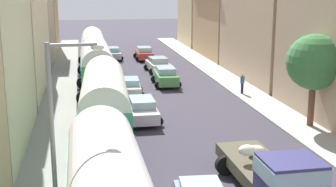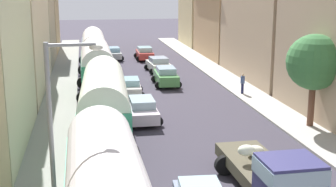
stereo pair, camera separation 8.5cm
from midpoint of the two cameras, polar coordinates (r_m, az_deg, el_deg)
name	(u,v)px [view 2 (the right image)]	position (r m, az deg, el deg)	size (l,w,h in m)	color
ground_plane	(152,89)	(38.78, -1.93, 0.51)	(154.00, 154.00, 0.00)	#38343F
sidewalk_left	(61,92)	(38.44, -12.69, 0.18)	(2.50, 70.00, 0.14)	gray
sidewalk_right	(236,85)	(40.41, 8.30, 1.00)	(2.50, 70.00, 0.14)	#AAA69F
building_left_2	(12,25)	(39.25, -18.21, 7.83)	(4.57, 14.67, 10.57)	beige
building_left_3	(32,30)	(51.74, -16.01, 7.34)	(4.17, 9.67, 7.37)	tan
building_right_2	(269,15)	(43.31, 12.16, 9.30)	(4.87, 13.61, 11.57)	tan
building_right_3	(229,25)	(55.86, 7.36, 8.24)	(6.20, 11.57, 7.53)	tan
parked_bus_1	(104,103)	(25.25, -7.62, -1.15)	(3.57, 9.45, 4.18)	#388A69
parked_bus_2	(97,66)	(36.56, -8.50, 3.28)	(3.26, 8.53, 4.16)	#358D65
parked_bus_3	(94,48)	(48.00, -8.89, 5.44)	(3.26, 9.59, 3.91)	teal
cargo_truck_0	(274,174)	(19.34, 12.75, -9.41)	(3.06, 6.93, 2.31)	navy
car_0	(166,76)	(40.15, -0.19, 2.12)	(2.33, 4.30, 1.57)	#53964D
car_1	(159,65)	(46.20, -1.10, 3.52)	(2.56, 4.06, 1.46)	silver
car_2	(145,53)	(53.79, -2.79, 4.88)	(2.31, 4.16, 1.46)	#BC3630
car_4	(142,109)	(29.85, -3.09, -1.92)	(2.28, 4.41, 1.45)	silver
car_5	(129,87)	(36.29, -4.68, 0.76)	(2.42, 3.89, 1.42)	silver
car_6	(113,53)	(54.13, -6.59, 4.84)	(2.24, 3.85, 1.41)	silver
pedestrian_2	(243,83)	(36.99, 9.06, 1.28)	(0.34, 0.34, 1.70)	#1B1F44
streetlamp_near	(58,125)	(15.74, -12.97, -3.77)	(1.85, 0.28, 6.73)	gray
roadside_tree_1	(314,63)	(28.94, 17.32, 3.59)	(3.29, 3.29, 5.66)	brown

